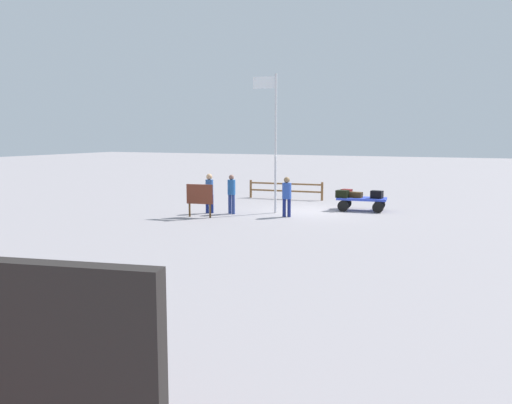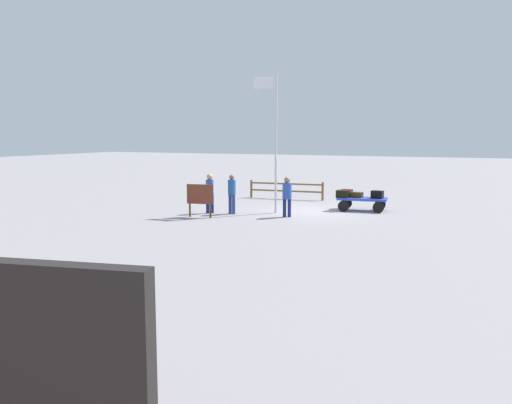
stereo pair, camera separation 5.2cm
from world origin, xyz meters
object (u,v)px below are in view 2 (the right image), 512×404
at_px(worker_supervisor, 232,191).
at_px(signboard, 200,196).
at_px(suitcase_tan, 347,192).
at_px(luggage_cart, 362,201).
at_px(flagpole, 274,132).
at_px(suitcase_olive, 377,195).
at_px(worker_trailing, 210,190).
at_px(suitcase_grey, 343,194).
at_px(suitcase_maroon, 356,195).
at_px(worker_lead, 287,193).

xyz_separation_m(worker_supervisor, signboard, (0.78, 1.34, -0.10)).
xyz_separation_m(suitcase_tan, signboard, (4.82, 4.99, 0.14)).
distance_m(luggage_cart, flagpole, 5.00).
xyz_separation_m(suitcase_olive, worker_trailing, (6.46, 3.44, 0.25)).
bearing_deg(signboard, suitcase_grey, -138.77).
bearing_deg(flagpole, suitcase_maroon, -145.52).
bearing_deg(worker_supervisor, worker_trailing, 11.52).
distance_m(suitcase_olive, worker_lead, 4.34).
bearing_deg(flagpole, worker_supervisor, 34.81).
xyz_separation_m(worker_trailing, flagpole, (-2.45, -1.23, 2.46)).
relative_size(suitcase_tan, worker_supervisor, 0.30).
xyz_separation_m(suitcase_olive, worker_lead, (3.06, 3.08, 0.22)).
height_order(worker_lead, signboard, worker_lead).
bearing_deg(suitcase_olive, luggage_cart, 2.11).
relative_size(suitcase_maroon, worker_supervisor, 0.35).
distance_m(worker_trailing, flagpole, 3.68).
relative_size(suitcase_maroon, worker_lead, 0.35).
height_order(suitcase_maroon, signboard, signboard).
xyz_separation_m(suitcase_maroon, worker_trailing, (5.55, 3.36, 0.29)).
relative_size(suitcase_grey, suitcase_tan, 1.10).
distance_m(luggage_cart, suitcase_olive, 0.75).
xyz_separation_m(suitcase_maroon, suitcase_olive, (-0.91, -0.08, 0.05)).
distance_m(suitcase_olive, flagpole, 5.32).
bearing_deg(signboard, suitcase_tan, -133.99).
xyz_separation_m(luggage_cart, worker_lead, (2.38, 3.05, 0.54)).
distance_m(suitcase_grey, worker_supervisor, 4.98).
xyz_separation_m(suitcase_olive, worker_supervisor, (5.50, 3.24, 0.22)).
xyz_separation_m(luggage_cart, flagpole, (3.33, 2.18, 3.02)).
height_order(suitcase_tan, flagpole, flagpole).
relative_size(suitcase_olive, flagpole, 0.09).
distance_m(suitcase_maroon, suitcase_grey, 0.61).
relative_size(luggage_cart, suitcase_tan, 4.42).
bearing_deg(signboard, flagpole, -133.67).
bearing_deg(suitcase_grey, suitcase_maroon, -153.18).
bearing_deg(suitcase_olive, worker_trailing, 28.03).
relative_size(suitcase_olive, worker_lead, 0.32).
distance_m(suitcase_maroon, flagpole, 4.66).
xyz_separation_m(worker_trailing, signboard, (-0.18, 1.15, -0.12)).
bearing_deg(suitcase_grey, luggage_cart, -156.99).
xyz_separation_m(luggage_cart, signboard, (5.60, 4.56, 0.44)).
relative_size(suitcase_grey, suitcase_olive, 1.06).
bearing_deg(luggage_cart, signboard, 39.15).
bearing_deg(suitcase_tan, luggage_cart, 150.88).
distance_m(suitcase_maroon, suitcase_tan, 0.73).
relative_size(worker_trailing, worker_supervisor, 1.02).
xyz_separation_m(suitcase_tan, flagpole, (2.55, 2.62, 2.72)).
relative_size(worker_supervisor, flagpole, 0.28).
bearing_deg(worker_supervisor, suitcase_grey, -144.48).
bearing_deg(luggage_cart, suitcase_maroon, 13.30).
bearing_deg(worker_trailing, suitcase_maroon, -148.81).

